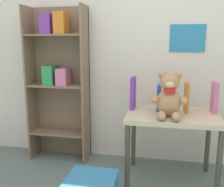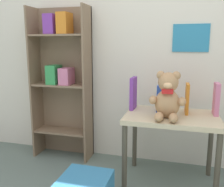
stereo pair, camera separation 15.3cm
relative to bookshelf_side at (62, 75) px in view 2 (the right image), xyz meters
The scene contains 8 objects.
wall_back 0.88m from the bookshelf_side, 10.01° to the left, with size 4.80×0.07×2.50m.
bookshelf_side is the anchor object (origin of this frame).
display_table 1.13m from the bookshelf_side, 14.73° to the right, with size 0.71×0.49×0.57m.
teddy_bear 1.09m from the bookshelf_side, 20.09° to the right, with size 0.26×0.24×0.35m.
book_standing_purple 0.76m from the bookshelf_side, 13.34° to the right, with size 0.03×0.15×0.27m, color purple.
book_standing_blue 0.97m from the bookshelf_side, 11.63° to the right, with size 0.03×0.11×0.22m, color #2D51B7.
book_standing_orange 1.18m from the bookshelf_side, ahead, with size 0.02×0.13×0.24m, color orange.
book_standing_pink 1.39m from the bookshelf_side, ahead, with size 0.03×0.13×0.25m, color #D17093.
Camera 2 is at (0.35, -0.79, 1.11)m, focal length 40.00 mm.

